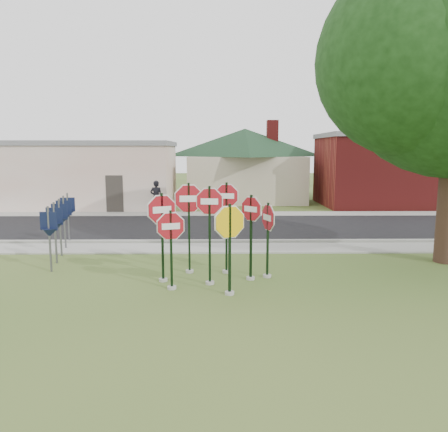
{
  "coord_description": "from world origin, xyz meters",
  "views": [
    {
      "loc": [
        0.08,
        -10.38,
        3.64
      ],
      "look_at": [
        0.22,
        2.0,
        1.77
      ],
      "focal_mm": 35.0,
      "sensor_mm": 36.0,
      "label": 1
    }
  ],
  "objects_px": {
    "stop_sign_left": "(171,240)",
    "pedestrian": "(156,197)",
    "stop_sign_yellow": "(230,236)",
    "stop_sign_center": "(210,221)"
  },
  "relations": [
    {
      "from": "stop_sign_left",
      "to": "pedestrian",
      "type": "xyz_separation_m",
      "value": [
        -2.26,
        13.24,
        -0.31
      ]
    },
    {
      "from": "stop_sign_yellow",
      "to": "stop_sign_center",
      "type": "bearing_deg",
      "value": 120.74
    },
    {
      "from": "stop_sign_center",
      "to": "stop_sign_yellow",
      "type": "bearing_deg",
      "value": -59.26
    },
    {
      "from": "stop_sign_center",
      "to": "stop_sign_left",
      "type": "height_order",
      "value": "stop_sign_center"
    },
    {
      "from": "pedestrian",
      "to": "stop_sign_left",
      "type": "bearing_deg",
      "value": 104.56
    },
    {
      "from": "stop_sign_center",
      "to": "stop_sign_left",
      "type": "xyz_separation_m",
      "value": [
        -1.0,
        -0.41,
        -0.42
      ]
    },
    {
      "from": "stop_sign_yellow",
      "to": "pedestrian",
      "type": "relative_size",
      "value": 1.28
    },
    {
      "from": "stop_sign_left",
      "to": "stop_sign_yellow",
      "type": "bearing_deg",
      "value": -16.8
    },
    {
      "from": "stop_sign_left",
      "to": "pedestrian",
      "type": "height_order",
      "value": "stop_sign_left"
    },
    {
      "from": "stop_sign_center",
      "to": "pedestrian",
      "type": "xyz_separation_m",
      "value": [
        -3.26,
        12.82,
        -0.73
      ]
    }
  ]
}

